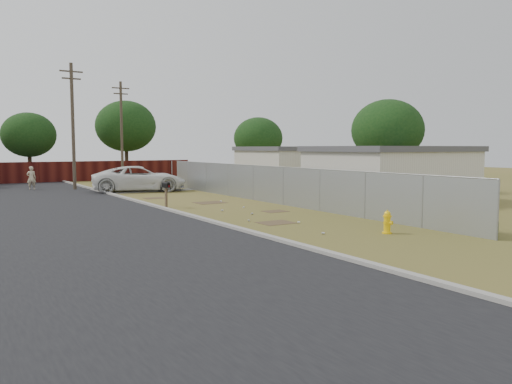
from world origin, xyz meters
TOP-DOWN VIEW (x-y plane):
  - ground at (0.00, 0.00)m, footprint 120.00×120.00m
  - street at (-6.76, 8.05)m, footprint 15.10×60.00m
  - chainlink_fence at (3.12, 1.03)m, footprint 0.10×27.06m
  - privacy_fence at (-6.00, 25.00)m, footprint 30.00×0.12m
  - utility_poles at (-3.67, 20.67)m, footprint 12.60×8.24m
  - houses at (9.70, 3.13)m, footprint 9.30×17.24m
  - horizon_trees at (0.84, 23.56)m, footprint 33.32×31.94m
  - fire_hydrant at (1.09, -9.14)m, footprint 0.41×0.42m
  - mailbox at (-2.60, 2.13)m, footprint 0.28×0.57m
  - pickup_truck at (-0.56, 12.02)m, footprint 6.86×4.43m
  - pedestrian at (-6.69, 17.32)m, footprint 0.65×0.46m
  - scattered_litter at (-0.30, -2.52)m, footprint 2.65×11.24m

SIDE VIEW (x-z plane):
  - ground at x=0.00m, z-range 0.00..0.00m
  - street at x=-6.76m, z-range -0.04..0.08m
  - scattered_litter at x=-0.30m, z-range 0.01..0.08m
  - fire_hydrant at x=1.09m, z-range -0.03..0.81m
  - chainlink_fence at x=3.12m, z-range -0.21..1.81m
  - pedestrian at x=-6.69m, z-range 0.00..1.69m
  - pickup_truck at x=-0.56m, z-range 0.00..1.76m
  - privacy_fence at x=-6.00m, z-range 0.00..1.80m
  - mailbox at x=-2.60m, z-range 0.38..1.68m
  - houses at x=9.70m, z-range 0.01..3.11m
  - horizon_trees at x=0.84m, z-range 0.74..8.52m
  - utility_poles at x=-3.67m, z-range 0.19..9.19m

